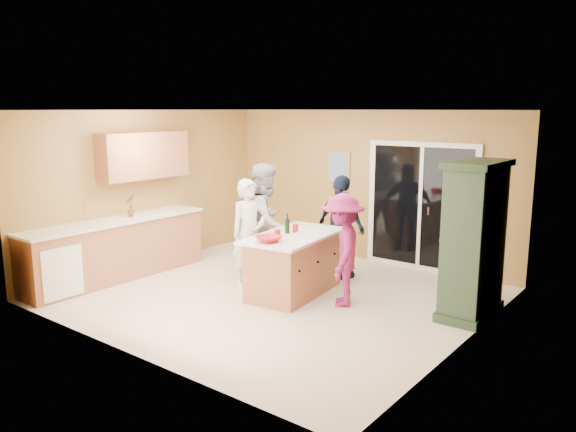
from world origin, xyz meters
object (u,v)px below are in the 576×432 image
Objects in this scene: kitchen_island at (294,266)px; woman_navy at (341,227)px; woman_white at (249,233)px; woman_magenta at (342,250)px; green_hutch at (474,242)px; woman_grey at (266,221)px.

woman_navy is (0.11, 1.07, 0.40)m from kitchen_island.
kitchen_island is 1.09× the size of woman_white.
woman_magenta is (1.54, 0.14, -0.04)m from woman_white.
woman_grey is at bearing -173.64° from green_hutch.
kitchen_island is at bearing -117.76° from woman_magenta.
green_hutch is (2.32, 0.69, 0.56)m from kitchen_island.
woman_white is at bearing 67.86° from woman_navy.
kitchen_island is 1.01m from woman_grey.
woman_white reaches higher than woman_magenta.
kitchen_island is at bearing -163.40° from green_hutch.
kitchen_island is at bearing 97.95° from woman_navy.
green_hutch reaches higher than woman_grey.
woman_navy reaches higher than woman_white.
woman_navy is at bearing -16.63° from woman_white.
woman_navy is at bearing -75.36° from woman_grey.
green_hutch is at bearing 9.64° from kitchen_island.
kitchen_island is at bearing -136.84° from woman_grey.
woman_white is (-0.75, -0.11, 0.40)m from kitchen_island.
green_hutch is 1.24× the size of woman_white.
woman_grey is at bearing 27.26° from woman_white.
woman_grey is 1.19× the size of woman_magenta.
woman_grey reaches higher than kitchen_island.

